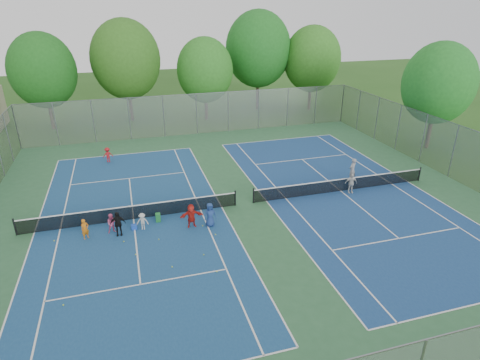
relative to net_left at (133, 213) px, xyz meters
name	(u,v)px	position (x,y,z in m)	size (l,w,h in m)	color
ground	(244,204)	(7.00, 0.00, -0.46)	(120.00, 120.00, 0.00)	#265319
court_pad	(244,204)	(7.00, 0.00, -0.45)	(32.00, 32.00, 0.01)	#2D6039
court_left	(134,219)	(0.00, 0.00, -0.44)	(10.97, 23.77, 0.01)	navy
court_right	(341,191)	(14.00, 0.00, -0.44)	(10.97, 23.77, 0.01)	navy
net_left	(133,213)	(0.00, 0.00, 0.00)	(12.87, 0.10, 0.91)	black
net_right	(341,185)	(14.00, 0.00, 0.00)	(12.87, 0.10, 0.91)	black
fence_north	(197,114)	(7.00, 16.00, 1.54)	(32.00, 0.10, 4.00)	gray
fence_east	(453,152)	(23.00, 0.00, 1.54)	(32.00, 0.10, 4.00)	gray
tree_nw	(43,71)	(-7.00, 22.00, 5.44)	(6.40, 6.40, 9.58)	#443326
tree_nl	(126,59)	(1.00, 23.00, 6.09)	(7.20, 7.20, 10.69)	#443326
tree_nc	(205,70)	(9.00, 21.00, 4.94)	(6.00, 6.00, 8.85)	#443326
tree_nr	(258,49)	(16.00, 24.00, 6.59)	(7.60, 7.60, 11.42)	#443326
tree_ne	(312,59)	(22.00, 22.00, 5.51)	(6.60, 6.60, 9.77)	#443326
tree_side_e	(439,83)	(26.00, 6.00, 5.29)	(6.00, 6.00, 9.20)	#443326
ball_crate	(134,227)	(-0.02, -1.16, -0.32)	(0.31, 0.31, 0.27)	blue
ball_hopper	(158,218)	(1.41, -0.70, -0.18)	(0.28, 0.28, 0.55)	#248536
student_a	(85,229)	(-2.60, -1.46, 0.14)	(0.44, 0.29, 1.19)	orange
student_b	(112,223)	(-1.18, -1.21, 0.13)	(0.57, 0.45, 1.18)	#E85A8A
student_c	(142,221)	(0.48, -1.36, 0.07)	(0.68, 0.39, 1.05)	beige
student_d	(118,224)	(-0.85, -1.61, 0.28)	(0.86, 0.36, 1.46)	black
student_e	(210,215)	(4.29, -2.05, 0.27)	(0.71, 0.46, 1.46)	navy
student_f	(191,216)	(3.23, -1.85, 0.27)	(1.34, 0.43, 1.45)	red
child_far_baseline	(108,155)	(-1.48, 10.37, 0.17)	(0.81, 0.47, 1.26)	#A2171B
instructor	(352,170)	(15.54, 1.25, 0.45)	(0.66, 0.43, 1.80)	gray
teen_court_b	(351,183)	(14.49, -0.39, 0.26)	(0.84, 0.35, 1.43)	silver
tennis_ball_0	(172,267)	(1.59, -5.50, -0.42)	(0.07, 0.07, 0.07)	#CFEC36
tennis_ball_1	(54,241)	(-4.29, -1.30, -0.42)	(0.07, 0.07, 0.07)	#B0C72E
tennis_ball_2	(159,240)	(1.22, -2.78, -0.42)	(0.07, 0.07, 0.07)	#B3D030
tennis_ball_3	(124,242)	(-0.63, -2.45, -0.42)	(0.07, 0.07, 0.07)	#A4C52D
tennis_ball_4	(204,255)	(3.29, -4.92, -0.42)	(0.07, 0.07, 0.07)	#A2C62E
tennis_ball_5	(136,255)	(-0.08, -3.91, -0.42)	(0.07, 0.07, 0.07)	yellow
tennis_ball_6	(63,305)	(-3.28, -6.91, -0.42)	(0.07, 0.07, 0.07)	#B2D832
tennis_ball_7	(203,226)	(3.84, -2.02, -0.42)	(0.07, 0.07, 0.07)	#C4D832
tennis_ball_8	(217,272)	(3.61, -6.49, -0.42)	(0.07, 0.07, 0.07)	#DBF438
tennis_ball_9	(216,235)	(4.33, -3.18, -0.42)	(0.07, 0.07, 0.07)	yellow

